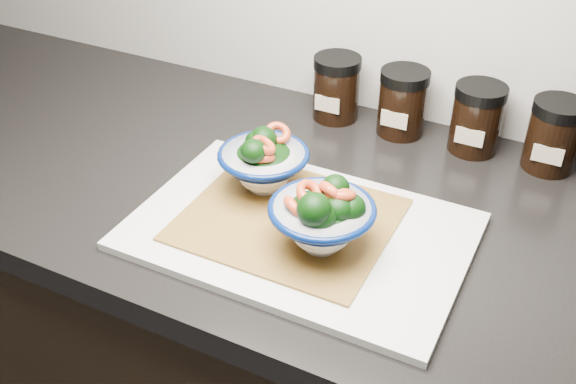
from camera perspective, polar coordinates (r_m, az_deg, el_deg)
The scene contains 9 objects.
countertop at distance 0.97m, azimuth 8.99°, elevation -3.30°, with size 3.50×0.60×0.04m, color black.
cutting_board at distance 0.92m, azimuth 1.00°, elevation -3.34°, with size 0.45×0.30×0.01m, color silver.
bamboo_mat at distance 0.93m, azimuth 0.00°, elevation -2.33°, with size 0.28×0.24×0.00m, color #A78132.
bowl_left at distance 0.97m, azimuth -2.09°, elevation 2.49°, with size 0.13×0.13×0.10m.
bowl_right at distance 0.85m, azimuth 2.97°, elevation -2.20°, with size 0.14×0.14×0.11m.
spice_jar_a at distance 1.18m, azimuth 4.12°, elevation 8.79°, with size 0.08×0.08×0.11m.
spice_jar_b at distance 1.15m, azimuth 9.68°, elevation 7.50°, with size 0.08×0.08×0.11m.
spice_jar_c at distance 1.12m, azimuth 15.69°, elevation 6.02°, with size 0.08×0.08×0.11m.
spice_jar_d at distance 1.11m, azimuth 21.58°, elevation 4.49°, with size 0.08×0.08×0.11m.
Camera 1 is at (0.20, 0.71, 1.48)m, focal length 42.00 mm.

